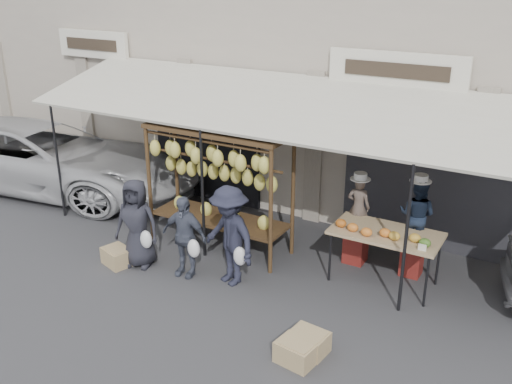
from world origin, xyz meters
TOP-DOWN VIEW (x-y plane):
  - ground_plane at (0.00, 0.00)m, footprint 90.00×90.00m
  - shophouse at (-0.00, 6.50)m, footprint 24.00×6.15m
  - awning at (0.01, 2.28)m, footprint 10.00×2.35m
  - banana_rack at (-0.95, 1.53)m, footprint 2.60×0.90m
  - produce_table at (2.02, 1.77)m, footprint 1.70×0.90m
  - vendor_left at (1.39, 2.27)m, footprint 0.41×0.28m
  - vendor_right at (2.35, 2.31)m, footprint 0.63×0.51m
  - customer_left at (-1.78, 0.32)m, footprint 0.86×0.67m
  - customer_mid at (-0.90, 0.45)m, footprint 0.84×0.40m
  - customer_right at (-0.12, 0.60)m, footprint 1.21×0.93m
  - stool_left at (1.39, 2.27)m, footprint 0.38×0.38m
  - stool_right at (2.35, 2.31)m, footprint 0.41×0.41m
  - crate_near_a at (1.75, -0.41)m, footprint 0.52×0.42m
  - crate_near_b at (1.71, -0.69)m, footprint 0.54×0.44m
  - crate_far at (-2.11, 0.13)m, footprint 0.58×0.50m
  - van at (-6.26, 2.10)m, footprint 5.60×3.19m

SIDE VIEW (x-z plane):
  - ground_plane at x=0.00m, z-range 0.00..0.00m
  - crate_near_a at x=1.75m, z-range 0.00..0.29m
  - crate_near_b at x=1.71m, z-range 0.00..0.29m
  - crate_far at x=-2.11m, z-range 0.00..0.30m
  - stool_right at x=2.35m, z-range 0.00..0.46m
  - stool_left at x=1.39m, z-range 0.00..0.49m
  - customer_mid at x=-0.90m, z-range 0.00..1.39m
  - customer_left at x=-1.78m, z-range 0.00..1.55m
  - customer_right at x=-0.12m, z-range 0.00..1.65m
  - produce_table at x=2.02m, z-range 0.35..1.39m
  - vendor_left at x=1.39m, z-range 0.49..1.55m
  - vendor_right at x=2.35m, z-range 0.46..1.69m
  - van at x=-6.26m, z-range 0.00..2.21m
  - banana_rack at x=-0.95m, z-range 0.46..2.69m
  - awning at x=0.01m, z-range 1.12..4.03m
  - shophouse at x=0.00m, z-range 0.00..7.30m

